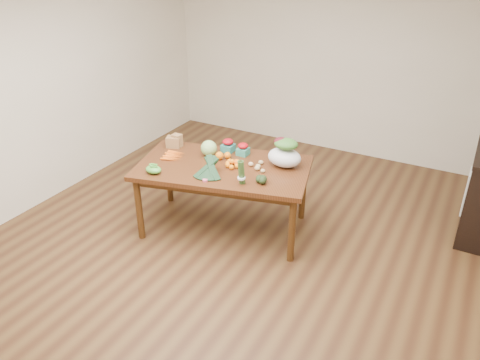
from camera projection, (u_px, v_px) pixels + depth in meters
The scene contains 24 objects.
floor at pixel (231, 253), 4.73m from camera, with size 6.00×6.00×0.00m, color brown.
room_walls at pixel (229, 128), 4.11m from camera, with size 5.02×6.02×2.70m.
dining_table at pixel (224, 197), 4.98m from camera, with size 1.75×0.97×0.75m, color #572A14.
dish_towel at pixel (466, 191), 4.74m from camera, with size 0.02×0.28×0.45m, color white.
paper_bag at pixel (174, 141), 5.20m from camera, with size 0.20×0.17×0.15m, color #A48349, non-canonical shape.
cabbage at pixel (209, 148), 4.99m from camera, with size 0.17×0.17×0.17m, color #ACDA7E.
strawberry_basket_a at pixel (228, 147), 5.10m from camera, with size 0.13×0.13×0.12m, color #B20B1E, non-canonical shape.
strawberry_basket_b at pixel (243, 150), 5.02m from camera, with size 0.12×0.12×0.11m, color red, non-canonical shape.
orange_a at pixel (219, 156), 4.92m from camera, with size 0.09×0.09×0.09m, color #F45F0E.
orange_b at pixel (227, 155), 4.95m from camera, with size 0.07×0.07×0.07m, color orange.
orange_c at pixel (237, 163), 4.79m from camera, with size 0.07×0.07×0.07m, color orange.
mandarin_cluster at pixel (232, 163), 4.78m from camera, with size 0.18×0.18×0.08m, color orange, non-canonical shape.
carrots at pixel (174, 156), 4.99m from camera, with size 0.22×0.24×0.03m, color orange, non-canonical shape.
snap_pea_bag at pixel (153, 170), 4.64m from camera, with size 0.17×0.13×0.08m, color #58A939.
kale_bunch at pixel (208, 169), 4.55m from camera, with size 0.32×0.40×0.16m, color #16321C, non-canonical shape.
asparagus_bundle at pixel (241, 172), 4.40m from camera, with size 0.08×0.08×0.25m, color #436D32, non-canonical shape.
potato_a at pixel (251, 164), 4.79m from camera, with size 0.05×0.05×0.05m, color #DEB980.
potato_b at pixel (257, 168), 4.70m from camera, with size 0.05×0.05×0.05m, color #D9BE7D.
potato_c at pixel (258, 166), 4.75m from camera, with size 0.05×0.05×0.04m, color tan.
potato_d at pixel (261, 162), 4.83m from camera, with size 0.05×0.05×0.05m, color tan.
potato_e at pixel (263, 171), 4.66m from camera, with size 0.05×0.04×0.04m, color #DDC37F.
avocado_a at pixel (259, 179), 4.48m from camera, with size 0.07×0.10×0.07m, color black.
avocado_b at pixel (263, 180), 4.45m from camera, with size 0.08×0.12×0.08m, color black.
salad_bag at pixel (285, 154), 4.74m from camera, with size 0.35×0.26×0.27m, color white, non-canonical shape.
Camera 1 is at (1.91, -3.34, 2.86)m, focal length 35.00 mm.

